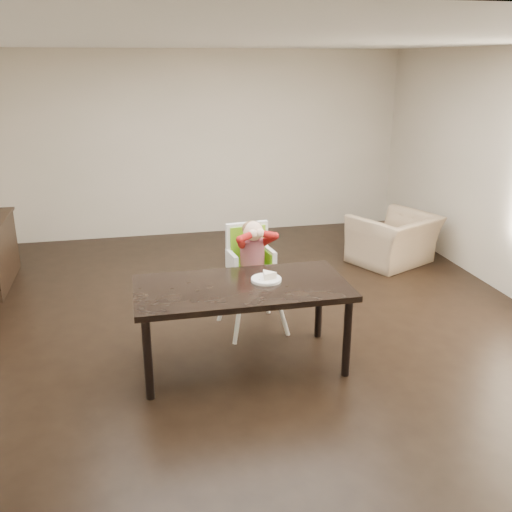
{
  "coord_description": "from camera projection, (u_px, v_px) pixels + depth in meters",
  "views": [
    {
      "loc": [
        -1.09,
        -5.01,
        2.55
      ],
      "look_at": [
        -0.05,
        -0.29,
        0.88
      ],
      "focal_mm": 40.0,
      "sensor_mm": 36.0,
      "label": 1
    }
  ],
  "objects": [
    {
      "name": "armchair",
      "position": [
        394.0,
        231.0,
        7.4
      ],
      "size": [
        1.18,
        1.01,
        0.87
      ],
      "primitive_type": "imported",
      "rotation": [
        0.0,
        0.0,
        3.59
      ],
      "color": "tan",
      "rests_on": "ground"
    },
    {
      "name": "ground",
      "position": [
        255.0,
        330.0,
        5.68
      ],
      "size": [
        7.0,
        7.0,
        0.0
      ],
      "primitive_type": "plane",
      "color": "black",
      "rests_on": "ground"
    },
    {
      "name": "high_chair",
      "position": [
        252.0,
        253.0,
        5.49
      ],
      "size": [
        0.52,
        0.52,
        1.11
      ],
      "rotation": [
        0.0,
        0.0,
        0.12
      ],
      "color": "white",
      "rests_on": "ground"
    },
    {
      "name": "dining_table",
      "position": [
        242.0,
        294.0,
        4.82
      ],
      "size": [
        1.8,
        0.9,
        0.75
      ],
      "color": "black",
      "rests_on": "ground"
    },
    {
      "name": "room_walls",
      "position": [
        254.0,
        142.0,
        5.07
      ],
      "size": [
        6.02,
        7.02,
        2.71
      ],
      "color": "beige",
      "rests_on": "ground"
    },
    {
      "name": "plate",
      "position": [
        267.0,
        278.0,
        4.89
      ],
      "size": [
        0.28,
        0.28,
        0.08
      ],
      "rotation": [
        0.0,
        0.0,
        -0.09
      ],
      "color": "white",
      "rests_on": "dining_table"
    }
  ]
}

